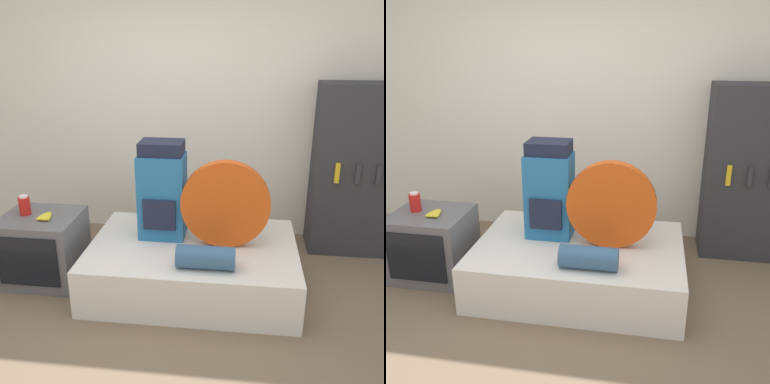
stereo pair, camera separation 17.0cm
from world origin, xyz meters
TOP-DOWN VIEW (x-y plane):
  - ground_plane at (0.00, 0.00)m, footprint 16.00×16.00m
  - wall_back at (0.00, 1.93)m, footprint 8.00×0.05m
  - bed at (0.20, 0.77)m, footprint 1.68×1.16m
  - backpack at (-0.08, 0.91)m, footprint 0.38×0.31m
  - tent_bag at (0.45, 0.79)m, footprint 0.71×0.10m
  - sleeping_roll at (0.33, 0.40)m, footprint 0.43×0.17m
  - television at (-1.09, 0.74)m, footprint 0.63×0.58m
  - canister at (-1.23, 0.77)m, footprint 0.09×0.09m
  - banana_bunch at (-1.02, 0.71)m, footprint 0.13×0.17m
  - bookshelf at (1.69, 1.65)m, footprint 0.89×0.42m

SIDE VIEW (x-z plane):
  - ground_plane at x=0.00m, z-range 0.00..0.00m
  - bed at x=0.20m, z-range 0.00..0.39m
  - television at x=-1.09m, z-range 0.00..0.58m
  - sleeping_roll at x=0.33m, z-range 0.39..0.56m
  - banana_bunch at x=-1.02m, z-range 0.58..0.62m
  - canister at x=-1.23m, z-range 0.58..0.75m
  - tent_bag at x=0.45m, z-range 0.39..1.10m
  - backpack at x=-0.08m, z-range 0.38..1.20m
  - bookshelf at x=1.69m, z-range 0.00..1.61m
  - wall_back at x=0.00m, z-range 0.00..2.60m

